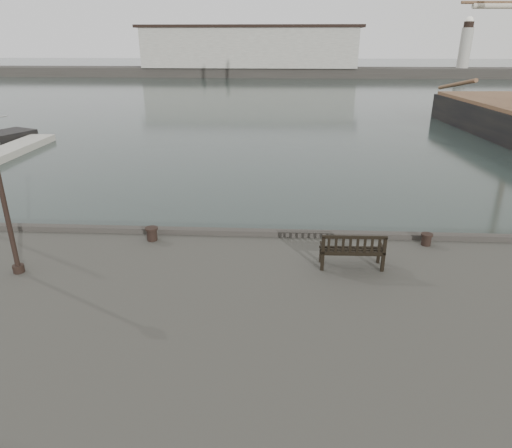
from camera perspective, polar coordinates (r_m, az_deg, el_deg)
The scene contains 6 objects.
ground at distance 16.13m, azimuth 4.65°, elevation -6.36°, with size 400.00×400.00×0.00m, color black.
breakwater at distance 106.32m, azimuth 1.15°, elevation 20.23°, with size 140.00×9.50×12.20m.
bench at distance 13.36m, azimuth 11.83°, elevation -4.00°, with size 1.81×0.65×1.04m.
bollard_left at distance 15.23m, azimuth -12.88°, elevation -1.21°, with size 0.42×0.42×0.44m, color black.
bollard_right at distance 15.49m, azimuth 20.52°, elevation -1.82°, with size 0.37×0.37×0.39m, color black.
lamp_post at distance 13.70m, azimuth -29.33°, elevation 4.24°, with size 0.40×0.40×3.99m.
Camera 1 is at (-0.49, -14.19, 7.65)m, focal length 32.00 mm.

